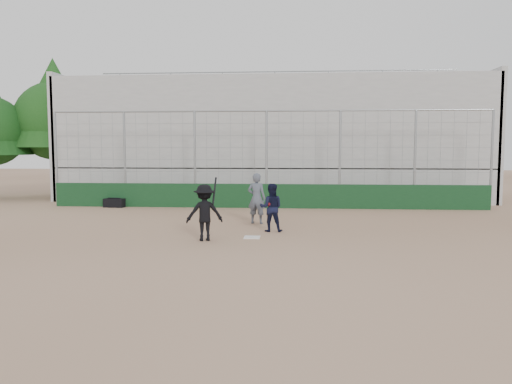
# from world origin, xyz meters

# --- Properties ---
(ground) EXTENTS (90.00, 90.00, 0.00)m
(ground) POSITION_xyz_m (0.00, 0.00, 0.00)
(ground) COLOR #835E47
(ground) RESTS_ON ground
(home_plate) EXTENTS (0.44, 0.44, 0.02)m
(home_plate) POSITION_xyz_m (0.00, 0.00, 0.01)
(home_plate) COLOR white
(home_plate) RESTS_ON ground
(backstop) EXTENTS (18.10, 0.25, 4.04)m
(backstop) POSITION_xyz_m (0.00, 7.00, 0.96)
(backstop) COLOR #103318
(backstop) RESTS_ON ground
(bleachers) EXTENTS (20.25, 6.70, 6.98)m
(bleachers) POSITION_xyz_m (0.00, 11.95, 2.92)
(bleachers) COLOR #A2A2A2
(bleachers) RESTS_ON ground
(tree_left) EXTENTS (4.48, 4.48, 7.00)m
(tree_left) POSITION_xyz_m (-11.00, 11.00, 4.39)
(tree_left) COLOR #361F13
(tree_left) RESTS_ON ground
(batter_at_plate) EXTENTS (1.09, 0.84, 1.69)m
(batter_at_plate) POSITION_xyz_m (-1.23, -0.52, 0.76)
(batter_at_plate) COLOR black
(batter_at_plate) RESTS_ON ground
(catcher_crouched) EXTENTS (0.71, 0.56, 0.99)m
(catcher_crouched) POSITION_xyz_m (0.48, 1.05, 0.49)
(catcher_crouched) COLOR black
(catcher_crouched) RESTS_ON ground
(umpire) EXTENTS (0.69, 0.53, 1.50)m
(umpire) POSITION_xyz_m (-0.08, 2.61, 0.75)
(umpire) COLOR #4F5764
(umpire) RESTS_ON ground
(equipment_bag) EXTENTS (0.90, 0.48, 0.41)m
(equipment_bag) POSITION_xyz_m (-6.39, 6.69, 0.18)
(equipment_bag) COLOR black
(equipment_bag) RESTS_ON ground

